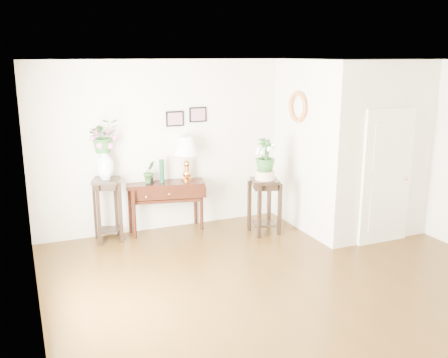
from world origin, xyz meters
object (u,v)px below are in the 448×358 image
table_lamp (187,159)px  plant_stand_a (108,210)px  console_table (166,207)px  plant_stand_b (264,206)px

table_lamp → plant_stand_a: size_ratio=0.74×
console_table → plant_stand_b: size_ratio=1.39×
plant_stand_a → plant_stand_b: bearing=-14.9°
console_table → plant_stand_b: plant_stand_b is taller
console_table → plant_stand_b: (1.46, -0.71, 0.03)m
table_lamp → plant_stand_b: bearing=-33.2°
table_lamp → plant_stand_b: size_ratio=0.81×
console_table → plant_stand_a: plant_stand_a is taller
plant_stand_a → table_lamp: bearing=2.7°
table_lamp → console_table: bearing=180.0°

